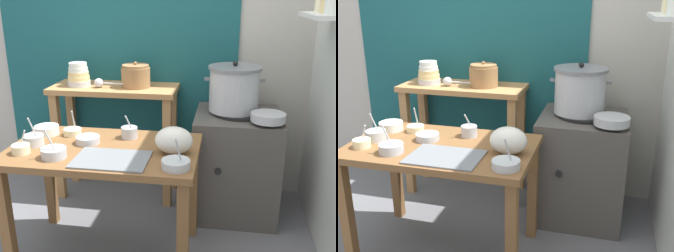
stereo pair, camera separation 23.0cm
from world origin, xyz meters
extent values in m
plane|color=slate|center=(0.00, 0.00, 0.00)|extent=(9.00, 9.00, 0.00)
cube|color=#B2ADA3|center=(0.10, 1.10, 1.30)|extent=(4.40, 0.10, 2.60)
cube|color=#195156|center=(-0.15, 1.04, 1.35)|extent=(1.90, 0.02, 2.10)
cube|color=silver|center=(1.25, 0.40, 1.45)|extent=(0.20, 0.56, 0.02)
cylinder|color=#E5C684|center=(1.25, 0.38, 1.51)|extent=(0.07, 0.07, 0.09)
cylinder|color=beige|center=(1.25, 0.53, 1.50)|extent=(0.07, 0.07, 0.09)
cube|color=brown|center=(0.04, 0.04, 0.70)|extent=(1.10, 0.66, 0.04)
cube|color=brown|center=(-0.46, -0.24, 0.34)|extent=(0.06, 0.06, 0.68)
cube|color=brown|center=(0.54, -0.24, 0.34)|extent=(0.06, 0.06, 0.68)
cube|color=brown|center=(-0.46, 0.32, 0.34)|extent=(0.06, 0.06, 0.68)
cube|color=brown|center=(0.54, 0.32, 0.34)|extent=(0.06, 0.06, 0.68)
cube|color=#B27F4C|center=(-0.12, 0.83, 0.88)|extent=(0.96, 0.40, 0.04)
cube|color=#B27F4C|center=(-0.55, 0.68, 0.43)|extent=(0.06, 0.06, 0.86)
cube|color=#B27F4C|center=(0.31, 0.68, 0.43)|extent=(0.06, 0.06, 0.86)
cube|color=#B27F4C|center=(-0.55, 0.98, 0.43)|extent=(0.06, 0.06, 0.86)
cube|color=#B27F4C|center=(0.31, 0.98, 0.43)|extent=(0.06, 0.06, 0.86)
cube|color=#4C4742|center=(0.82, 0.70, 0.38)|extent=(0.60, 0.60, 0.76)
cylinder|color=black|center=(0.82, 0.70, 0.77)|extent=(0.36, 0.36, 0.02)
cylinder|color=black|center=(0.70, 0.40, 0.45)|extent=(0.04, 0.02, 0.04)
cylinder|color=#B7BABF|center=(0.78, 0.72, 0.93)|extent=(0.34, 0.34, 0.30)
cylinder|color=slate|center=(0.78, 0.72, 1.09)|extent=(0.37, 0.37, 0.02)
sphere|color=black|center=(0.78, 0.72, 1.11)|extent=(0.04, 0.04, 0.04)
cube|color=slate|center=(0.59, 0.72, 1.00)|extent=(0.04, 0.02, 0.02)
cube|color=slate|center=(0.97, 0.72, 1.00)|extent=(0.04, 0.02, 0.02)
cylinder|color=olive|center=(0.05, 0.83, 0.97)|extent=(0.22, 0.22, 0.15)
cylinder|color=olive|center=(0.05, 0.83, 1.06)|extent=(0.20, 0.20, 0.02)
sphere|color=olive|center=(0.05, 0.83, 1.08)|extent=(0.02, 0.02, 0.02)
cylinder|color=#B7BABF|center=(-0.39, 0.80, 0.92)|extent=(0.18, 0.18, 0.04)
cylinder|color=#E5C684|center=(-0.39, 0.80, 0.96)|extent=(0.17, 0.17, 0.03)
cylinder|color=#E5C684|center=(-0.39, 0.80, 0.99)|extent=(0.15, 0.15, 0.04)
cylinder|color=silver|center=(-0.39, 0.80, 1.03)|extent=(0.14, 0.14, 0.03)
cylinder|color=silver|center=(-0.39, 0.80, 1.06)|extent=(0.13, 0.13, 0.04)
sphere|color=#B7BABF|center=(-0.22, 0.77, 0.94)|extent=(0.07, 0.07, 0.07)
cylinder|color=#B7BABF|center=(-0.07, 0.76, 0.94)|extent=(0.23, 0.02, 0.01)
cube|color=slate|center=(0.13, -0.13, 0.72)|extent=(0.40, 0.28, 0.01)
ellipsoid|color=silver|center=(0.45, 0.02, 0.80)|extent=(0.21, 0.16, 0.15)
cylinder|color=#B7BABF|center=(1.00, 0.51, 0.81)|extent=(0.23, 0.23, 0.05)
cylinder|color=#B7BABF|center=(-0.18, -0.14, 0.75)|extent=(0.14, 0.14, 0.05)
cylinder|color=maroon|center=(-0.18, -0.14, 0.77)|extent=(0.12, 0.12, 0.01)
cylinder|color=#B7BABF|center=(-0.18, -0.16, 0.81)|extent=(0.08, 0.02, 0.17)
cylinder|color=beige|center=(-0.22, 0.22, 0.74)|extent=(0.11, 0.11, 0.04)
cylinder|color=maroon|center=(-0.22, 0.22, 0.75)|extent=(0.09, 0.09, 0.01)
cylinder|color=#B7BABF|center=(-0.21, 0.22, 0.80)|extent=(0.01, 0.06, 0.16)
cylinder|color=#B7BABF|center=(0.15, 0.22, 0.75)|extent=(0.10, 0.10, 0.07)
cylinder|color=brown|center=(0.15, 0.22, 0.78)|extent=(0.09, 0.09, 0.01)
cylinder|color=#B7BABF|center=(0.16, 0.22, 0.80)|extent=(0.06, 0.07, 0.15)
cylinder|color=beige|center=(-0.39, -0.11, 0.75)|extent=(0.10, 0.10, 0.05)
cylinder|color=maroon|center=(-0.39, -0.11, 0.76)|extent=(0.09, 0.09, 0.01)
cylinder|color=#B7BABF|center=(-0.39, -0.10, 0.79)|extent=(0.08, 0.04, 0.14)
cylinder|color=silver|center=(-0.39, 0.21, 0.75)|extent=(0.15, 0.15, 0.05)
cylinder|color=#BFB28C|center=(-0.39, 0.21, 0.77)|extent=(0.13, 0.13, 0.01)
cylinder|color=#B7BABF|center=(0.49, -0.17, 0.74)|extent=(0.15, 0.15, 0.04)
cylinder|color=brown|center=(0.49, -0.17, 0.76)|extent=(0.13, 0.13, 0.01)
cylinder|color=#B7BABF|center=(0.51, -0.18, 0.81)|extent=(0.04, 0.08, 0.17)
cylinder|color=#B7BABF|center=(-0.38, 0.01, 0.75)|extent=(0.12, 0.12, 0.06)
cylinder|color=#BFB28C|center=(-0.38, 0.01, 0.78)|extent=(0.10, 0.10, 0.01)
cylinder|color=#B7BABF|center=(-0.37, 0.01, 0.81)|extent=(0.04, 0.06, 0.18)
cylinder|color=#B7BABF|center=(-0.08, 0.10, 0.74)|extent=(0.14, 0.14, 0.04)
cylinder|color=beige|center=(-0.08, 0.10, 0.76)|extent=(0.12, 0.12, 0.01)
camera|label=1|loc=(0.73, -1.96, 1.56)|focal=41.46mm
camera|label=2|loc=(0.95, -1.92, 1.56)|focal=41.46mm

